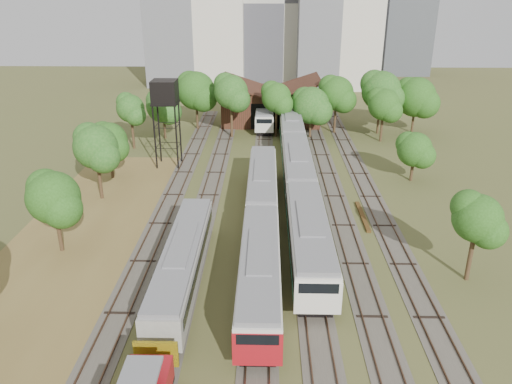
{
  "coord_description": "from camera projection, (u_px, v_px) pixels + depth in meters",
  "views": [
    {
      "loc": [
        -1.55,
        -26.15,
        21.73
      ],
      "look_at": [
        -2.61,
        20.11,
        2.5
      ],
      "focal_mm": 35.0,
      "sensor_mm": 36.0,
      "label": 1
    }
  ],
  "objects": [
    {
      "name": "tower_centre",
      "position": [
        283.0,
        2.0,
        117.81
      ],
      "size": [
        20.0,
        18.0,
        36.0
      ],
      "primitive_type": "cube",
      "color": "#B8B4A7",
      "rests_on": "ground"
    },
    {
      "name": "dry_grass_patch",
      "position": [
        62.0,
        276.0,
        40.21
      ],
      "size": [
        14.0,
        60.0,
        0.04
      ],
      "primitive_type": "cube",
      "color": "brown",
      "rests_on": "ground"
    },
    {
      "name": "maintenance_shed",
      "position": [
        271.0,
        105.0,
        84.87
      ],
      "size": [
        16.45,
        11.55,
        7.58
      ],
      "color": "#341F13",
      "rests_on": "ground"
    },
    {
      "name": "tree_band_right",
      "position": [
        407.0,
        136.0,
        59.95
      ],
      "size": [
        5.25,
        42.35,
        7.91
      ],
      "color": "#382616",
      "rests_on": "ground"
    },
    {
      "name": "rail_pile_far",
      "position": [
        363.0,
        216.0,
        50.41
      ],
      "size": [
        0.43,
        6.94,
        0.23
      ],
      "primitive_type": "cube",
      "color": "#533717",
      "rests_on": "ground"
    },
    {
      "name": "tower_far_right",
      "position": [
        407.0,
        18.0,
        127.9
      ],
      "size": [
        12.0,
        12.0,
        28.0
      ],
      "primitive_type": "cube",
      "color": "#45494E",
      "rests_on": "ground"
    },
    {
      "name": "ground",
      "position": [
        289.0,
        346.0,
        32.45
      ],
      "size": [
        240.0,
        240.0,
        0.0
      ],
      "primitive_type": "plane",
      "color": "#475123",
      "rests_on": "ground"
    },
    {
      "name": "railcar_green_set",
      "position": [
        297.0,
        168.0,
        57.67
      ],
      "size": [
        3.26,
        52.07,
        4.04
      ],
      "color": "black",
      "rests_on": "ground"
    },
    {
      "name": "railcar_red_set",
      "position": [
        261.0,
        221.0,
        45.1
      ],
      "size": [
        3.01,
        34.58,
        3.73
      ],
      "color": "black",
      "rests_on": "ground"
    },
    {
      "name": "tracks",
      "position": [
        274.0,
        196.0,
        55.52
      ],
      "size": [
        24.6,
        80.0,
        0.19
      ],
      "color": "#4C473D",
      "rests_on": "ground"
    },
    {
      "name": "tree_band_far",
      "position": [
        300.0,
        96.0,
        76.47
      ],
      "size": [
        44.28,
        11.08,
        9.74
      ],
      "color": "#382616",
      "rests_on": "ground"
    },
    {
      "name": "railcar_rear",
      "position": [
        265.0,
        113.0,
        83.41
      ],
      "size": [
        2.88,
        16.08,
        3.56
      ],
      "color": "black",
      "rests_on": "ground"
    },
    {
      "name": "old_grey_coach",
      "position": [
        183.0,
        262.0,
        38.62
      ],
      "size": [
        2.79,
        18.0,
        3.44
      ],
      "color": "black",
      "rests_on": "ground"
    },
    {
      "name": "water_tower",
      "position": [
        165.0,
        94.0,
        61.56
      ],
      "size": [
        3.18,
        3.18,
        11.0
      ],
      "color": "black",
      "rests_on": "ground"
    },
    {
      "name": "tree_band_left",
      "position": [
        51.0,
        191.0,
        42.82
      ],
      "size": [
        7.42,
        55.73,
        8.38
      ],
      "color": "#382616",
      "rests_on": "ground"
    }
  ]
}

